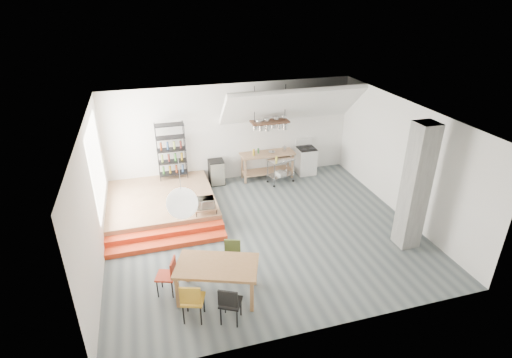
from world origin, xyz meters
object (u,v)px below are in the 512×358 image
object	(u,v)px
stove	(306,160)
mini_fridge	(217,172)
dining_table	(217,268)
rolling_cart	(281,167)

from	to	relation	value
stove	mini_fridge	xyz separation A→B (m)	(-3.13, 0.04, -0.07)
stove	dining_table	bearing A→B (deg)	-128.45
dining_table	mini_fridge	world-z (taller)	mini_fridge
rolling_cart	mini_fridge	world-z (taller)	rolling_cart
dining_table	mini_fridge	xyz separation A→B (m)	(1.00, 5.24, -0.30)
rolling_cart	mini_fridge	size ratio (longest dim) A/B	1.13
rolling_cart	mini_fridge	xyz separation A→B (m)	(-2.05, 0.50, -0.13)
stove	mini_fridge	bearing A→B (deg)	179.20
mini_fridge	stove	bearing A→B (deg)	-0.80
rolling_cart	mini_fridge	distance (m)	2.11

